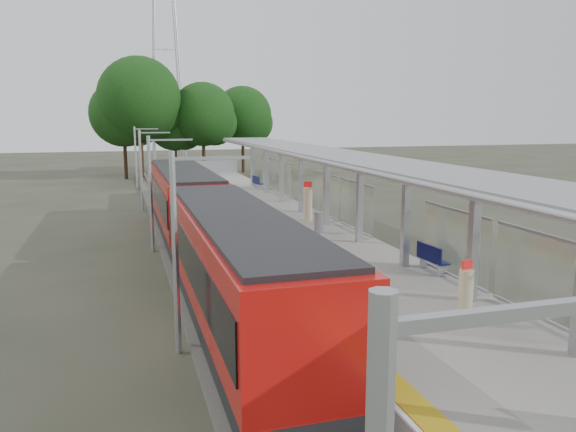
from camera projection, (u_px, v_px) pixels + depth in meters
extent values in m
cube|color=#59544C|center=(189.00, 242.00, 27.84)|extent=(3.00, 70.00, 0.24)
cube|color=gray|center=(276.00, 229.00, 29.04)|extent=(6.00, 50.00, 1.00)
cube|color=gold|center=(227.00, 222.00, 28.23)|extent=(0.60, 50.00, 0.02)
cube|color=#9EA0A5|center=(205.00, 167.00, 52.39)|extent=(6.00, 0.10, 1.20)
cube|color=black|center=(239.00, 314.00, 16.18)|extent=(2.50, 13.50, 0.70)
cube|color=red|center=(238.00, 260.00, 15.90)|extent=(2.65, 13.50, 2.50)
cube|color=black|center=(238.00, 258.00, 15.89)|extent=(2.72, 12.96, 1.20)
cube|color=black|center=(237.00, 215.00, 15.67)|extent=(2.40, 12.82, 0.15)
cube|color=#0B7571|center=(284.00, 262.00, 16.31)|extent=(0.04, 1.30, 2.00)
cylinder|color=black|center=(284.00, 402.00, 11.78)|extent=(2.20, 0.70, 0.70)
cube|color=black|center=(185.00, 225.00, 29.49)|extent=(2.50, 13.50, 0.70)
cube|color=red|center=(184.00, 195.00, 29.21)|extent=(2.65, 13.50, 2.50)
cube|color=black|center=(184.00, 194.00, 29.20)|extent=(2.72, 12.96, 1.20)
cube|color=black|center=(183.00, 170.00, 28.98)|extent=(2.40, 12.83, 0.15)
cube|color=#0B7571|center=(210.00, 196.00, 29.62)|extent=(0.04, 1.30, 2.00)
cylinder|color=black|center=(196.00, 250.00, 25.08)|extent=(2.20, 0.70, 0.70)
cube|color=black|center=(203.00, 224.00, 22.60)|extent=(2.30, 0.80, 2.40)
cube|color=#9EA0A5|center=(474.00, 241.00, 15.99)|extent=(0.25, 0.25, 3.50)
cube|color=#9EA0A5|center=(406.00, 217.00, 19.77)|extent=(0.25, 0.25, 3.50)
cube|color=#9EA0A5|center=(360.00, 201.00, 23.54)|extent=(0.25, 0.25, 3.50)
cube|color=#9EA0A5|center=(327.00, 190.00, 27.32)|extent=(0.25, 0.25, 3.50)
cube|color=#9EA0A5|center=(301.00, 181.00, 31.09)|extent=(0.25, 0.25, 3.50)
cube|color=#9EA0A5|center=(282.00, 174.00, 34.87)|extent=(0.25, 0.25, 3.50)
cube|color=#9EA0A5|center=(266.00, 168.00, 38.64)|extent=(0.25, 0.25, 3.50)
cube|color=#9EA0A5|center=(253.00, 163.00, 42.42)|extent=(0.25, 0.25, 3.50)
cube|color=gray|center=(334.00, 155.00, 25.00)|extent=(3.20, 38.00, 0.16)
cylinder|color=#9EA0A5|center=(301.00, 157.00, 24.58)|extent=(0.24, 38.00, 0.24)
cube|color=silver|center=(542.00, 277.00, 14.40)|extent=(0.05, 3.70, 2.20)
cube|color=silver|center=(454.00, 244.00, 18.17)|extent=(0.05, 3.70, 2.20)
cube|color=silver|center=(356.00, 206.00, 25.72)|extent=(0.05, 3.70, 2.20)
cube|color=silver|center=(326.00, 195.00, 29.50)|extent=(0.05, 3.70, 2.20)
cube|color=silver|center=(283.00, 179.00, 37.05)|extent=(0.05, 3.70, 2.20)
cube|color=silver|center=(268.00, 173.00, 40.82)|extent=(0.05, 3.70, 2.20)
cylinder|color=#382316|center=(125.00, 157.00, 56.53)|extent=(0.36, 0.36, 4.37)
sphere|color=#194E16|center=(123.00, 113.00, 55.76)|extent=(6.65, 6.65, 6.65)
cylinder|color=#382316|center=(142.00, 153.00, 55.76)|extent=(0.36, 0.36, 5.34)
sphere|color=#194E16|center=(139.00, 98.00, 54.82)|extent=(8.12, 8.12, 8.12)
cylinder|color=#382316|center=(175.00, 159.00, 59.07)|extent=(0.36, 0.36, 3.66)
sphere|color=#194E16|center=(174.00, 124.00, 58.43)|extent=(5.56, 5.56, 5.56)
cylinder|color=#382316|center=(204.00, 156.00, 58.45)|extent=(0.36, 0.36, 4.32)
sphere|color=#194E16|center=(203.00, 114.00, 57.70)|extent=(6.56, 6.56, 6.56)
cylinder|color=#382316|center=(243.00, 153.00, 63.38)|extent=(0.36, 0.36, 4.26)
sphere|color=#194E16|center=(242.00, 115.00, 62.63)|extent=(6.47, 6.47, 6.47)
cube|color=#9EA0A5|center=(545.00, 309.00, 3.14)|extent=(2.00, 0.08, 0.08)
cylinder|color=#9EA0A5|center=(175.00, 255.00, 14.62)|extent=(0.16, 0.16, 5.40)
cube|color=#9EA0A5|center=(211.00, 158.00, 14.46)|extent=(2.00, 0.08, 0.08)
cylinder|color=#9EA0A5|center=(151.00, 195.00, 25.94)|extent=(0.16, 0.16, 5.40)
cube|color=#9EA0A5|center=(171.00, 140.00, 25.78)|extent=(2.00, 0.08, 0.08)
cylinder|color=#9EA0A5|center=(141.00, 171.00, 37.27)|extent=(0.16, 0.16, 5.40)
cube|color=#9EA0A5|center=(155.00, 133.00, 37.11)|extent=(2.00, 0.08, 0.08)
cylinder|color=#9EA0A5|center=(136.00, 158.00, 48.59)|extent=(0.16, 0.16, 5.40)
cube|color=#9EA0A5|center=(146.00, 129.00, 48.43)|extent=(2.00, 0.08, 0.08)
cube|color=#0D0F44|center=(433.00, 260.00, 19.18)|extent=(0.51, 1.43, 0.06)
cube|color=#0D0F44|center=(429.00, 252.00, 19.08)|extent=(0.14, 1.41, 0.52)
cube|color=#9EA0A5|center=(442.00, 270.00, 18.68)|extent=(0.38, 0.08, 0.41)
cube|color=#9EA0A5|center=(425.00, 262.00, 19.75)|extent=(0.38, 0.08, 0.41)
cube|color=#0D0F44|center=(258.00, 183.00, 41.21)|extent=(0.56, 1.42, 0.06)
cube|color=#0D0F44|center=(256.00, 180.00, 41.11)|extent=(0.20, 1.38, 0.51)
cube|color=#9EA0A5|center=(260.00, 187.00, 40.72)|extent=(0.37, 0.09, 0.41)
cube|color=#9EA0A5|center=(257.00, 185.00, 41.77)|extent=(0.37, 0.09, 0.41)
cylinder|color=beige|center=(465.00, 296.00, 14.41)|extent=(0.38, 0.38, 1.41)
cube|color=red|center=(467.00, 264.00, 14.26)|extent=(0.33, 0.13, 0.23)
cylinder|color=beige|center=(308.00, 204.00, 28.50)|extent=(0.46, 0.46, 1.71)
cube|color=red|center=(308.00, 184.00, 28.32)|extent=(0.39, 0.23, 0.29)
cylinder|color=#9EA0A5|center=(319.00, 222.00, 25.65)|extent=(0.53, 0.53, 0.96)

